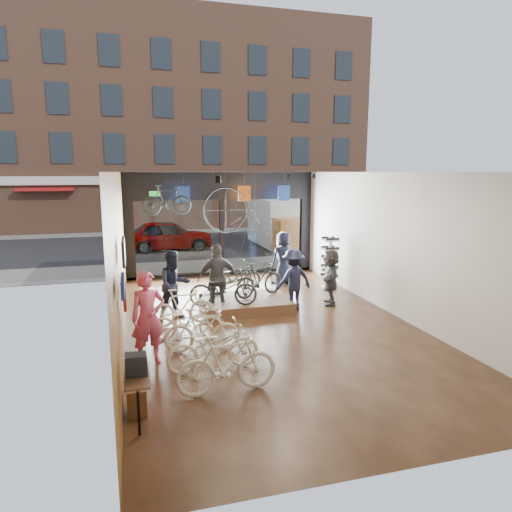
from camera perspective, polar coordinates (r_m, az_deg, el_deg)
name	(u,v)px	position (r m, az deg, el deg)	size (l,w,h in m)	color
ground_plane	(268,325)	(11.72, 1.51, -8.58)	(7.00, 12.00, 0.04)	black
ceiling	(269,171)	(11.08, 1.61, 10.55)	(7.00, 12.00, 0.04)	black
wall_left	(120,257)	(10.77, -16.67, -0.15)	(0.04, 12.00, 3.80)	brown
wall_right	(395,244)	(12.71, 16.93, 1.40)	(0.04, 12.00, 3.80)	beige
wall_back	(413,331)	(5.92, 18.99, -8.86)	(7.00, 0.04, 3.80)	beige
storefront	(221,224)	(17.01, -4.35, 4.01)	(7.00, 0.26, 3.80)	black
exit_sign	(154,194)	(16.51, -12.59, 7.60)	(0.35, 0.06, 0.18)	#198C26
street_road	(191,240)	(26.08, -8.10, 1.94)	(30.00, 18.00, 0.02)	black
sidewalk_near	(216,266)	(18.47, -4.98, -1.27)	(30.00, 2.40, 0.12)	slate
sidewalk_far	(183,231)	(30.01, -9.09, 3.16)	(30.00, 2.00, 0.12)	slate
opposite_building	(176,124)	(32.42, -9.97, 15.96)	(26.00, 5.00, 14.00)	brown
street_car	(168,235)	(22.87, -10.95, 2.57)	(1.75, 4.35, 1.48)	gray
box_truck	(283,224)	(22.96, 3.42, 3.97)	(2.06, 6.18, 2.43)	silver
floor_bike_1	(227,364)	(8.11, -3.63, -13.29)	(0.50, 1.79, 1.07)	beige
floor_bike_2	(213,347)	(9.00, -5.38, -11.26)	(0.64, 1.82, 0.96)	beige
floor_bike_3	(203,330)	(9.89, -6.69, -9.17)	(0.46, 1.63, 0.98)	beige
floor_bike_4	(187,322)	(10.65, -8.57, -8.11)	(0.57, 1.64, 0.86)	beige
floor_bike_5	(182,307)	(11.62, -9.21, -6.29)	(0.45, 1.59, 0.96)	beige
display_platform	(246,304)	(12.92, -1.31, -5.96)	(2.40, 1.80, 0.30)	#47301F
display_bike_left	(223,289)	(12.09, -4.10, -4.08)	(0.62, 1.79, 0.94)	black
display_bike_mid	(259,279)	(12.98, 0.43, -2.95)	(0.46, 1.64, 0.98)	black
display_bike_right	(235,277)	(13.38, -2.68, -2.69)	(0.61, 1.75, 0.92)	black
customer_0	(148,318)	(9.40, -13.35, -7.51)	(0.69, 0.45, 1.89)	#CC4C72
customer_1	(174,285)	(12.00, -10.20, -3.62)	(0.89, 0.69, 1.83)	#161C33
customer_2	(218,278)	(12.47, -4.80, -2.80)	(1.11, 0.46, 1.90)	#3F3F44
customer_3	(293,280)	(12.68, 4.69, -2.98)	(1.11, 0.64, 1.72)	#161C33
customer_4	(283,258)	(15.61, 3.43, -0.26)	(0.88, 0.58, 1.81)	#161C33
customer_5	(330,277)	(13.38, 9.28, -2.59)	(1.51, 0.48, 1.63)	#3F3F44
sunglasses_rack	(330,263)	(15.05, 9.19, -0.89)	(0.52, 0.42, 1.75)	white
wall_merch	(127,334)	(7.52, -15.83, -9.36)	(0.40, 2.40, 2.60)	navy
penny_farthing	(235,211)	(15.44, -2.65, 5.61)	(1.90, 0.06, 1.52)	black
hung_bike	(167,200)	(14.86, -11.09, 6.88)	(0.45, 1.58, 0.95)	black
jersey_left	(183,194)	(15.91, -9.09, 7.62)	(0.45, 0.03, 0.55)	#1E3F99
jersey_mid	(245,194)	(16.29, -1.45, 7.81)	(0.45, 0.03, 0.55)	#CC5919
jersey_right	(284,193)	(16.71, 3.51, 7.86)	(0.45, 0.03, 0.55)	#1E3F99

